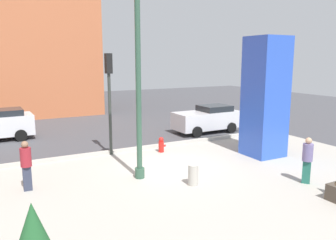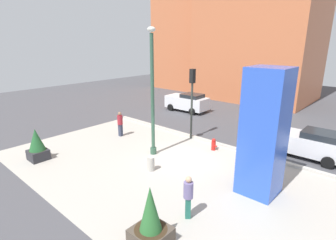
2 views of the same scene
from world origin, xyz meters
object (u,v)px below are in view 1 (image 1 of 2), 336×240
fire_hydrant (161,145)px  car_passing_lane (207,119)px  pedestrian_crossing (26,163)px  art_pillar_blue (265,97)px  pedestrian_by_curb (307,158)px  lamp_post (138,86)px  traffic_light_far_side (109,88)px  concrete_bollard (193,175)px

fire_hydrant → car_passing_lane: car_passing_lane is taller
fire_hydrant → pedestrian_crossing: 6.61m
art_pillar_blue → pedestrian_by_curb: bearing=-109.2°
car_passing_lane → pedestrian_crossing: size_ratio=2.35×
lamp_post → fire_hydrant: lamp_post is taller
traffic_light_far_side → car_passing_lane: (6.82, 2.00, -2.32)m
lamp_post → concrete_bollard: size_ratio=9.49×
art_pillar_blue → concrete_bollard: 5.73m
lamp_post → concrete_bollard: bearing=-48.6°
lamp_post → concrete_bollard: lamp_post is taller
art_pillar_blue → traffic_light_far_side: art_pillar_blue is taller
art_pillar_blue → pedestrian_by_curb: art_pillar_blue is taller
pedestrian_by_curb → lamp_post: bearing=146.9°
concrete_bollard → traffic_light_far_side: 6.01m
lamp_post → fire_hydrant: (2.34, 2.83, -3.10)m
lamp_post → concrete_bollard: 3.74m
lamp_post → fire_hydrant: 4.81m
pedestrian_by_curb → pedestrian_crossing: bearing=156.0°
pedestrian_by_curb → art_pillar_blue: bearing=70.8°
fire_hydrant → traffic_light_far_side: size_ratio=0.16×
lamp_post → pedestrian_by_curb: lamp_post is taller
pedestrian_crossing → art_pillar_blue: bearing=-2.7°
car_passing_lane → pedestrian_crossing: (-10.77, -4.92, 0.13)m
traffic_light_far_side → pedestrian_by_curb: 8.83m
car_passing_lane → pedestrian_by_curb: size_ratio=2.41×
art_pillar_blue → car_passing_lane: (0.58, 5.40, -1.88)m
fire_hydrant → pedestrian_by_curb: pedestrian_by_curb is taller
pedestrian_crossing → pedestrian_by_curb: pedestrian_crossing is taller
lamp_post → fire_hydrant: bearing=50.4°
art_pillar_blue → fire_hydrant: size_ratio=7.26×
lamp_post → traffic_light_far_side: 3.60m
concrete_bollard → pedestrian_crossing: size_ratio=0.43×
fire_hydrant → traffic_light_far_side: 3.68m
car_passing_lane → pedestrian_crossing: bearing=-155.4°
art_pillar_blue → fire_hydrant: (-3.97, 2.66, -2.35)m
art_pillar_blue → pedestrian_crossing: 10.35m
concrete_bollard → fire_hydrant: bearing=77.8°
pedestrian_crossing → lamp_post: bearing=-9.7°
lamp_post → pedestrian_crossing: size_ratio=4.09×
fire_hydrant → art_pillar_blue: bearing=-33.8°
pedestrian_by_curb → concrete_bollard: bearing=154.8°
lamp_post → pedestrian_by_curb: size_ratio=4.19×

